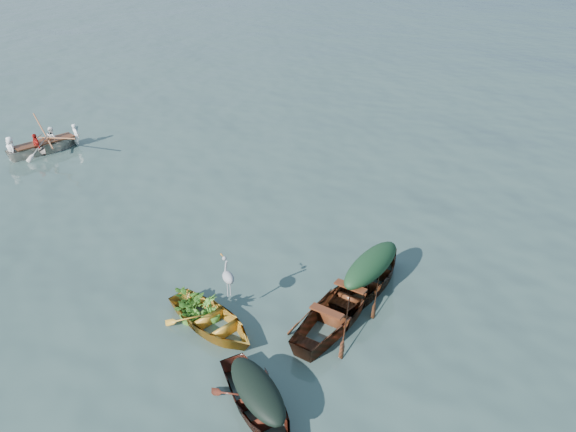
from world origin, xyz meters
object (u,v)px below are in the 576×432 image
yellow_dinghy (212,328)px  rowed_boat (47,152)px  heron (229,283)px  dark_covered_boat (258,411)px  green_tarp_boat (369,288)px  open_wooden_boat (338,321)px

yellow_dinghy → rowed_boat: (-1.85, 11.72, 0.00)m
heron → dark_covered_boat: bearing=-120.3°
dark_covered_boat → green_tarp_boat: size_ratio=0.80×
green_tarp_boat → open_wooden_boat: 1.41m
dark_covered_boat → rowed_boat: size_ratio=0.85×
dark_covered_boat → open_wooden_boat: size_ratio=0.75×
dark_covered_boat → open_wooden_boat: 2.91m
yellow_dinghy → dark_covered_boat: bearing=-109.7°
open_wooden_boat → dark_covered_boat: bearing=90.7°
yellow_dinghy → open_wooden_boat: open_wooden_boat is taller
yellow_dinghy → heron: size_ratio=3.20×
dark_covered_boat → green_tarp_boat: (3.79, 2.08, 0.00)m
yellow_dinghy → dark_covered_boat: yellow_dinghy is taller
dark_covered_boat → open_wooden_boat: bearing=28.8°
open_wooden_boat → rowed_boat: size_ratio=1.13×
yellow_dinghy → open_wooden_boat: size_ratio=0.71×
green_tarp_boat → rowed_boat: (-5.57, 12.08, 0.00)m
open_wooden_boat → rowed_boat: (-4.32, 12.73, 0.00)m
dark_covered_boat → green_tarp_boat: bearing=28.0°
yellow_dinghy → dark_covered_boat: (-0.07, -2.44, 0.00)m
dark_covered_boat → green_tarp_boat: green_tarp_boat is taller
open_wooden_boat → heron: 2.46m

